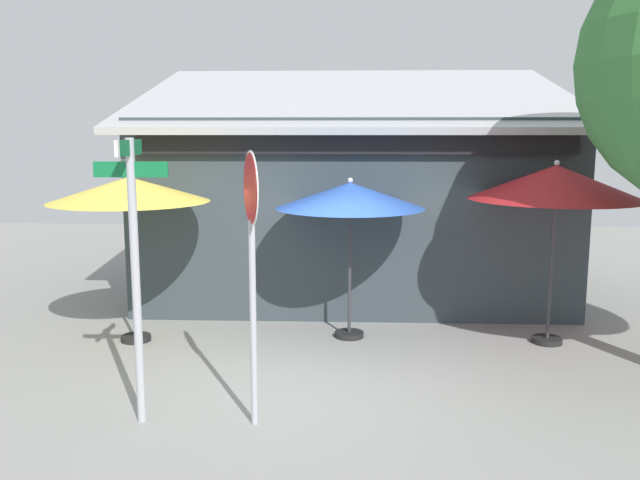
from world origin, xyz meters
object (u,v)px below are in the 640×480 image
Objects in this scene: stop_sign at (252,237)px; patio_umbrella_royal_blue_center at (350,197)px; street_sign_post at (135,255)px; patio_umbrella_mustard_left at (129,191)px; patio_umbrella_crimson_right at (556,183)px.

stop_sign reaches higher than patio_umbrella_royal_blue_center.
street_sign_post is 1.04× the size of stop_sign.
patio_umbrella_mustard_left is 1.04× the size of patio_umbrella_royal_blue_center.
street_sign_post is 1.13× the size of patio_umbrella_crimson_right.
patio_umbrella_royal_blue_center is at bearing 5.68° from patio_umbrella_mustard_left.
street_sign_post is 2.95m from patio_umbrella_mustard_left.
stop_sign is 3.53m from patio_umbrella_mustard_left.
stop_sign is at bearing -51.99° from patio_umbrella_mustard_left.
patio_umbrella_royal_blue_center is at bearing 53.92° from street_sign_post.
patio_umbrella_royal_blue_center is at bearing 71.88° from stop_sign.
patio_umbrella_crimson_right is (3.94, 2.93, 0.34)m from stop_sign.
street_sign_post is 1.25m from stop_sign.
patio_umbrella_royal_blue_center is (3.18, 0.32, -0.10)m from patio_umbrella_mustard_left.
patio_umbrella_crimson_right reaches higher than patio_umbrella_royal_blue_center.
stop_sign is at bearing -108.12° from patio_umbrella_royal_blue_center.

